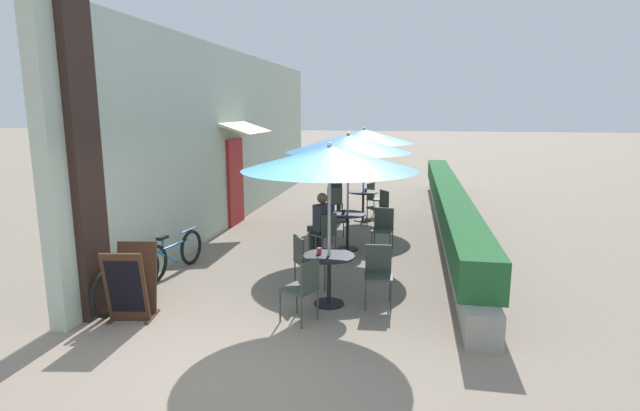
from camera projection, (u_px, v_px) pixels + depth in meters
name	position (u px, v px, depth m)	size (l,w,h in m)	color
ground_plane	(249.00, 349.00, 5.94)	(120.00, 120.00, 0.00)	gray
cafe_facade_wall	(236.00, 138.00, 12.59)	(0.98, 13.93, 4.20)	#B2C1AD
planter_hedge	(448.00, 205.00, 11.99)	(0.60, 12.93, 1.01)	gray
patio_table_near	(329.00, 270.00, 7.20)	(0.74, 0.74, 0.75)	black
patio_umbrella_near	(329.00, 158.00, 6.89)	(2.46, 2.46, 2.36)	#B7B7BC
cafe_chair_near_left	(305.00, 258.00, 7.80)	(0.56, 0.56, 0.87)	#384238
cafe_chair_near_right	(303.00, 285.00, 6.59)	(0.53, 0.53, 0.87)	#384238
cafe_chair_near_back	(378.00, 270.00, 7.21)	(0.43, 0.43, 0.87)	#384238
coffee_cup_near	(319.00, 251.00, 7.21)	(0.07, 0.07, 0.09)	#B73D3D
patio_table_mid	(348.00, 224.00, 10.04)	(0.74, 0.74, 0.75)	black
patio_umbrella_mid	(348.00, 144.00, 9.73)	(2.46, 2.46, 2.36)	#B7B7BC
cafe_chair_mid_left	(383.00, 226.00, 9.92)	(0.44, 0.44, 0.87)	#384238
cafe_chair_mid_right	(334.00, 218.00, 10.70)	(0.53, 0.53, 0.87)	#384238
cafe_chair_mid_back	(325.00, 231.00, 9.50)	(0.56, 0.56, 0.87)	#384238
seated_patron_mid_back	(321.00, 222.00, 9.55)	(0.51, 0.49, 1.25)	#23232D
coffee_cup_mid	(343.00, 211.00, 9.97)	(0.07, 0.07, 0.09)	#232328
patio_table_far	(363.00, 200.00, 12.67)	(0.74, 0.74, 0.75)	black
patio_umbrella_far	(364.00, 136.00, 12.36)	(2.46, 2.46, 2.36)	#B7B7BC
cafe_chair_far_left	(374.00, 196.00, 13.28)	(0.53, 0.53, 0.87)	#384238
cafe_chair_far_right	(335.00, 201.00, 12.66)	(0.43, 0.43, 0.87)	#384238
seated_patron_far_right	(335.00, 193.00, 12.74)	(0.36, 0.43, 1.25)	#23232D
cafe_chair_far_back	(380.00, 205.00, 12.07)	(0.56, 0.56, 0.87)	#384238
coffee_cup_far	(366.00, 190.00, 12.61)	(0.07, 0.07, 0.09)	teal
bicycle_leaning	(128.00, 280.00, 7.30)	(0.11, 1.72, 0.75)	black
bicycle_second	(174.00, 254.00, 8.63)	(0.31, 1.68, 0.73)	black
menu_board	(131.00, 283.00, 6.74)	(0.64, 0.71, 1.00)	#422819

